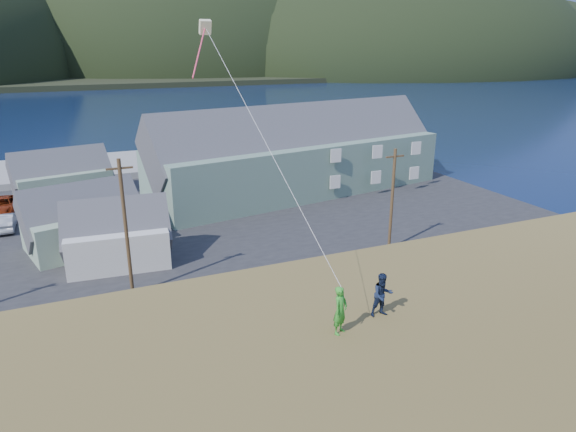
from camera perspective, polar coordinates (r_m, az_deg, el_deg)
The scene contains 15 objects.
ground at distance 35.09m, azimuth -9.42°, elevation -8.48°, with size 900.00×900.00×0.00m, color #0A1638.
grass_strip at distance 33.34m, azimuth -8.56°, elevation -9.86°, with size 110.00×8.00×0.10m, color #4C3D19.
waterfront_lot at distance 50.56m, azimuth -14.19°, elevation -0.16°, with size 72.00×36.00×0.12m, color #28282B.
wharf at distance 72.20m, azimuth -22.04°, elevation 4.94°, with size 26.00×14.00×0.90m, color gray.
far_shore at distance 360.91m, azimuth -22.95°, elevation 14.83°, with size 900.00×320.00×2.00m, color black.
far_hills at distance 313.13m, azimuth -16.02°, elevation 15.37°, with size 760.00×265.00×143.00m.
lodge at distance 56.61m, azimuth 1.23°, elevation 7.07°, with size 34.47×14.85×11.74m.
shed_palegreen_near at distance 44.19m, azimuth -21.77°, elevation -0.38°, with size 10.04×7.58×6.49m.
shed_white at distance 40.21m, azimuth -18.46°, elevation -1.98°, with size 8.02×5.67×6.09m.
shed_palegreen_far at distance 59.60m, azimuth -23.82°, elevation 4.09°, with size 10.63×7.35×6.54m.
utility_poles at distance 34.24m, azimuth -14.79°, elevation -1.34°, with size 33.65×0.24×9.11m.
parked_cars at distance 54.09m, azimuth -25.42°, elevation 0.68°, with size 22.00×12.57×1.57m.
kite_flyer_green at distance 16.21m, azimuth 5.84°, elevation -10.38°, with size 0.58×0.38×1.58m, color green.
kite_flyer_navy at distance 17.38m, azimuth 10.45°, elevation -8.63°, with size 0.74×0.57×1.52m, color #15203C.
kite_rig at distance 21.68m, azimuth -9.06°, elevation 19.28°, with size 1.38×4.73×11.93m.
Camera 1 is at (-6.95, -30.54, 15.81)m, focal length 32.00 mm.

